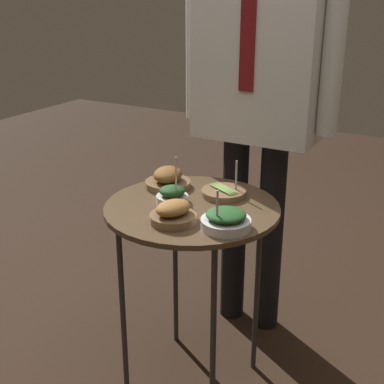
{
  "coord_description": "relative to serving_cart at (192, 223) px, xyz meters",
  "views": [
    {
      "loc": [
        0.83,
        -1.47,
        1.44
      ],
      "look_at": [
        0.0,
        0.0,
        0.79
      ],
      "focal_mm": 50.0,
      "sensor_mm": 36.0,
      "label": 1
    }
  ],
  "objects": [
    {
      "name": "serving_cart",
      "position": [
        0.0,
        0.0,
        0.0
      ],
      "size": [
        0.6,
        0.6,
        0.74
      ],
      "color": "brown",
      "rests_on": "ground_plane"
    },
    {
      "name": "bowl_asparagus_front_right",
      "position": [
        0.05,
        0.14,
        0.08
      ],
      "size": [
        0.16,
        0.16,
        0.13
      ],
      "color": "brown",
      "rests_on": "serving_cart"
    },
    {
      "name": "bowl_spinach_back_right",
      "position": [
        -0.07,
        -0.01,
        0.09
      ],
      "size": [
        0.11,
        0.11,
        0.17
      ],
      "color": "silver",
      "rests_on": "serving_cart"
    },
    {
      "name": "ground_plane",
      "position": [
        0.0,
        0.0,
        -0.67
      ],
      "size": [
        8.0,
        8.0,
        0.0
      ],
      "primitive_type": "plane",
      "color": "black"
    },
    {
      "name": "bowl_roast_mid_left",
      "position": [
        -0.17,
        0.11,
        0.1
      ],
      "size": [
        0.17,
        0.17,
        0.08
      ],
      "color": "brown",
      "rests_on": "serving_cart"
    },
    {
      "name": "waiter_figure",
      "position": [
        0.02,
        0.48,
        0.43
      ],
      "size": [
        0.64,
        0.24,
        1.74
      ],
      "color": "black",
      "rests_on": "ground_plane"
    },
    {
      "name": "bowl_roast_far_rim",
      "position": [
        0.01,
        -0.15,
        0.09
      ],
      "size": [
        0.15,
        0.15,
        0.07
      ],
      "color": "brown",
      "rests_on": "serving_cart"
    },
    {
      "name": "bowl_spinach_center",
      "position": [
        0.18,
        -0.11,
        0.09
      ],
      "size": [
        0.16,
        0.16,
        0.14
      ],
      "color": "silver",
      "rests_on": "serving_cart"
    }
  ]
}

